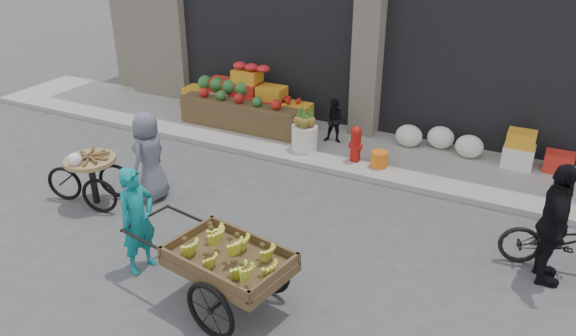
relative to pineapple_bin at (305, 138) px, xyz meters
The scene contains 14 objects.
ground 3.70m from the pineapple_bin, 78.23° to the right, with size 80.00×80.00×0.00m, color #424244.
sidewalk 0.95m from the pineapple_bin, 33.69° to the left, with size 18.00×2.20×0.12m, color gray.
fruit_display 1.92m from the pineapple_bin, 155.76° to the left, with size 3.10×1.12×1.24m.
pineapple_bin is the anchor object (origin of this frame).
fire_hydrant 1.11m from the pineapple_bin, ahead, with size 0.22×0.22×0.71m.
orange_bucket 1.61m from the pineapple_bin, ahead, with size 0.32×0.32×0.30m, color orange.
right_bay_goods 3.54m from the pineapple_bin, 18.10° to the left, with size 3.35×0.60×0.70m.
seated_person 0.75m from the pineapple_bin, 56.31° to the left, with size 0.45×0.35×0.93m, color black.
banana_cart 4.80m from the pineapple_bin, 76.63° to the right, with size 2.67×1.45×1.06m.
vendor_woman 4.53m from the pineapple_bin, 95.17° to the right, with size 0.57×0.37×1.55m, color #107D80.
tricycle_cart 4.13m from the pineapple_bin, 124.70° to the right, with size 1.46×1.03×0.95m.
vendor_grey 3.25m from the pineapple_bin, 119.30° to the right, with size 0.77×0.50×1.57m, color slate.
bicycle 5.20m from the pineapple_bin, 21.02° to the right, with size 0.60×1.72×0.90m, color black.
cyclist 5.20m from the pineapple_bin, 25.95° to the right, with size 1.02×0.42×1.74m, color black.
Camera 1 is at (3.60, -5.80, 4.75)m, focal length 35.00 mm.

